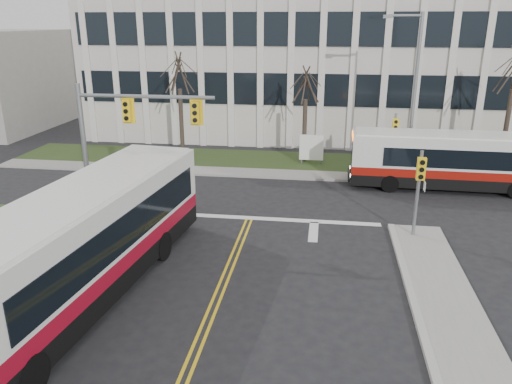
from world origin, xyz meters
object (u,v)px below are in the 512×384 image
object	(u,v)px
bus_cross	(458,162)
directory_sign	(311,148)
bus_main	(77,250)
streetlight	(412,87)

from	to	relation	value
bus_cross	directory_sign	bearing A→B (deg)	-112.31
directory_sign	bus_main	xyz separation A→B (m)	(-6.88, -17.16, 0.62)
directory_sign	bus_main	world-z (taller)	bus_main
streetlight	bus_cross	bearing A→B (deg)	-42.17
streetlight	bus_cross	world-z (taller)	streetlight
bus_main	bus_cross	size ratio (longest dim) A/B	1.19
directory_sign	bus_main	distance (m)	18.50
directory_sign	bus_cross	bearing A→B (deg)	-23.74
streetlight	bus_cross	size ratio (longest dim) A/B	0.82
bus_main	bus_cross	xyz separation A→B (m)	(14.84, 13.66, -0.29)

